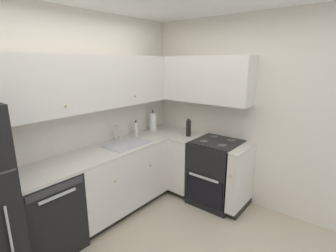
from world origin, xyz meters
TOP-DOWN VIEW (x-y plane):
  - wall_back at (0.00, 1.48)m, footprint 3.50×0.05m
  - wall_right at (1.73, 0.00)m, footprint 0.05×3.00m
  - dishwasher at (-0.56, 1.15)m, footprint 0.60×0.63m
  - lower_cabinets_back at (0.42, 1.15)m, footprint 1.36×0.62m
  - countertop_back at (0.42, 1.15)m, footprint 2.56×0.60m
  - lower_cabinets_right at (1.40, 0.42)m, footprint 0.62×1.07m
  - countertop_right at (1.40, 0.42)m, footprint 0.60×1.07m
  - oven_range at (1.42, 0.23)m, footprint 0.68×0.62m
  - upper_cabinets_back at (0.26, 1.29)m, footprint 2.24×0.34m
  - upper_cabinets_right at (1.54, 0.66)m, footprint 0.32×1.59m
  - sink at (0.57, 1.12)m, footprint 0.58×0.40m
  - faucet at (0.58, 1.33)m, footprint 0.07×0.16m
  - soap_bottle at (0.94, 1.33)m, footprint 0.06×0.06m
  - paper_towel_roll at (1.30, 1.31)m, footprint 0.11×0.11m
  - oil_bottle at (1.40, 0.70)m, footprint 0.07×0.07m

SIDE VIEW (x-z plane):
  - dishwasher at x=-0.56m, z-range 0.00..0.86m
  - lower_cabinets_back at x=0.42m, z-range 0.00..0.87m
  - lower_cabinets_right at x=1.40m, z-range 0.00..0.87m
  - oven_range at x=1.42m, z-range -0.07..0.98m
  - sink at x=0.57m, z-range 0.81..0.91m
  - countertop_right at x=1.40m, z-range 0.86..0.90m
  - countertop_back at x=0.42m, z-range 0.86..0.90m
  - soap_bottle at x=0.94m, z-range 0.89..1.11m
  - oil_bottle at x=1.40m, z-range 0.89..1.15m
  - faucet at x=0.58m, z-range 0.92..1.16m
  - paper_towel_roll at x=1.30m, z-range 0.87..1.22m
  - wall_back at x=0.00m, z-range 0.00..2.57m
  - wall_right at x=1.73m, z-range 0.00..2.57m
  - upper_cabinets_back at x=0.26m, z-range 1.40..2.04m
  - upper_cabinets_right at x=1.54m, z-range 1.40..2.04m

